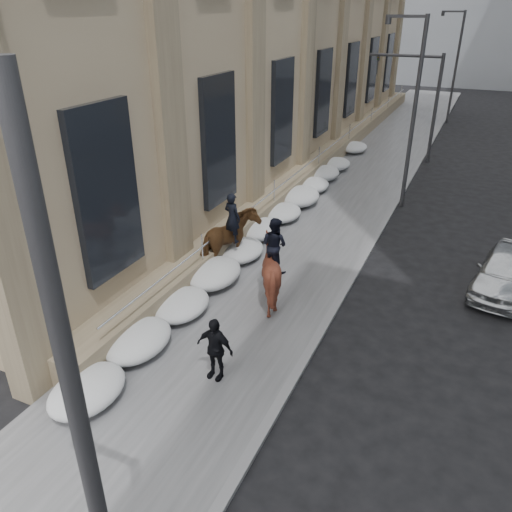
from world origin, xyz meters
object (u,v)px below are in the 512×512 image
Objects in this scene: mounted_horse_right at (271,267)px; pedestrian at (215,348)px; car_silver at (506,271)px; mounted_horse_left at (229,239)px.

pedestrian is at bearing 108.94° from mounted_horse_right.
pedestrian is 0.41× the size of car_silver.
car_silver is at bearing -150.79° from mounted_horse_left.
mounted_horse_left is at bearing -153.98° from car_silver.
mounted_horse_left is 5.77m from pedestrian.
mounted_horse_left is at bearing -17.05° from mounted_horse_right.
pedestrian is (2.32, -5.28, -0.23)m from mounted_horse_left.
mounted_horse_left is at bearing 116.55° from pedestrian.
mounted_horse_right is at bearing -139.31° from car_silver.
pedestrian is at bearing 127.36° from mounted_horse_left.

